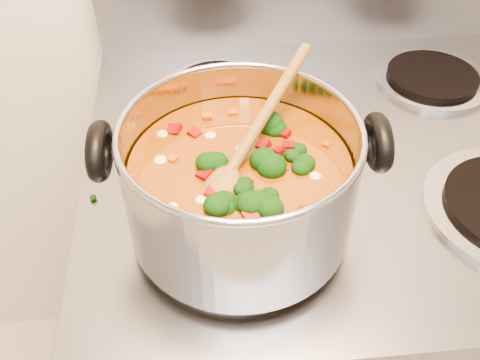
% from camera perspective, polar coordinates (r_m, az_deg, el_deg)
% --- Properties ---
extents(electric_range, '(0.78, 0.71, 1.08)m').
position_cam_1_polar(electric_range, '(1.16, 8.29, -13.55)').
color(electric_range, gray).
rests_on(electric_range, ground).
extents(stockpot, '(0.33, 0.27, 0.16)m').
position_cam_1_polar(stockpot, '(0.62, 0.00, -0.25)').
color(stockpot, '#A2A2A9').
rests_on(stockpot, electric_range).
extents(wooden_spoon, '(0.16, 0.22, 0.09)m').
position_cam_1_polar(wooden_spoon, '(0.60, 0.46, 3.44)').
color(wooden_spoon, brown).
rests_on(wooden_spoon, stockpot).
extents(cooktop_crumbs, '(0.35, 0.27, 0.01)m').
position_cam_1_polar(cooktop_crumbs, '(0.71, -7.99, -3.47)').
color(cooktop_crumbs, black).
rests_on(cooktop_crumbs, electric_range).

